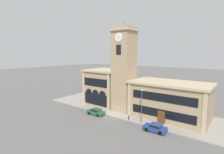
{
  "coord_description": "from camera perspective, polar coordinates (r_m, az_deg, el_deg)",
  "views": [
    {
      "loc": [
        22.7,
        -29.23,
        13.73
      ],
      "look_at": [
        -1.86,
        2.83,
        8.36
      ],
      "focal_mm": 28.0,
      "sensor_mm": 36.0,
      "label": 1
    }
  ],
  "objects": [
    {
      "name": "ground_plane",
      "position": [
        39.48,
        -0.36,
        -12.78
      ],
      "size": [
        300.0,
        300.0,
        0.0
      ],
      "primitive_type": "plane",
      "color": "#605E5B"
    },
    {
      "name": "sidewalk_kerb",
      "position": [
        44.64,
        4.99,
        -10.27
      ],
      "size": [
        44.41,
        13.38,
        0.15
      ],
      "color": "gray",
      "rests_on": "ground_plane"
    },
    {
      "name": "clock_tower",
      "position": [
        41.31,
        3.94,
        2.37
      ],
      "size": [
        5.19,
        5.19,
        21.11
      ],
      "color": "tan",
      "rests_on": "ground_plane"
    },
    {
      "name": "town_hall_left_wing",
      "position": [
        47.87,
        -1.98,
        -3.19
      ],
      "size": [
        9.99,
        9.25,
        9.53
      ],
      "color": "tan",
      "rests_on": "ground_plane"
    },
    {
      "name": "town_hall_right_wing",
      "position": [
        39.58,
        18.25,
        -7.14
      ],
      "size": [
        16.36,
        9.25,
        7.83
      ],
      "color": "tan",
      "rests_on": "ground_plane"
    },
    {
      "name": "parked_car_near",
      "position": [
        40.48,
        -5.24,
        -11.19
      ],
      "size": [
        4.13,
        2.01,
        1.41
      ],
      "rotation": [
        0.0,
        0.0,
        3.19
      ],
      "color": "#285633",
      "rests_on": "ground_plane"
    },
    {
      "name": "parked_car_mid",
      "position": [
        33.13,
        13.94,
        -15.72
      ],
      "size": [
        4.11,
        2.04,
        1.44
      ],
      "rotation": [
        0.0,
        0.0,
        3.19
      ],
      "color": "navy",
      "rests_on": "ground_plane"
    },
    {
      "name": "street_lamp",
      "position": [
        35.1,
        9.69,
        -7.79
      ],
      "size": [
        0.36,
        0.36,
        6.79
      ],
      "color": "#4C4C51",
      "rests_on": "sidewalk_kerb"
    },
    {
      "name": "bollard",
      "position": [
        37.2,
        5.52,
        -13.03
      ],
      "size": [
        0.18,
        0.18,
        1.06
      ],
      "color": "black",
      "rests_on": "sidewalk_kerb"
    }
  ]
}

